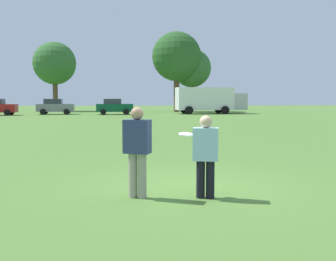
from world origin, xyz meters
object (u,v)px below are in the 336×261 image
Objects in this scene: traffic_cone at (143,136)px; parked_car_mid_left at (55,106)px; player_defender at (206,152)px; parked_car_center at (114,107)px; player_thrower at (137,147)px; frisbee at (186,134)px; box_truck at (209,99)px.

parked_car_mid_left is (-8.66, 30.08, 0.69)m from traffic_cone.
player_defender is 38.68m from parked_car_center.
player_thrower is 0.40× the size of parked_car_center.
player_thrower is 1.10× the size of player_defender.
parked_car_center is at bearing 93.14° from frisbee.
player_thrower is at bearing 172.08° from player_defender.
box_truck is at bearing 76.55° from frisbee.
player_defender is 40.83m from parked_car_mid_left.
box_truck is (11.51, 0.95, 0.83)m from parked_car_center.
parked_car_mid_left is (-9.30, 39.76, 0.07)m from player_defender.
frisbee is 38.42m from parked_car_center.
frisbee is at bearing -103.45° from box_truck.
parked_car_mid_left is at bearing 179.36° from box_truck.
player_thrower is 40.39m from parked_car_mid_left.
box_truck is at bearing 77.09° from player_defender.
parked_car_center is 11.58m from box_truck.
player_defender is at bearing -76.84° from parked_car_mid_left.
player_thrower is at bearing -175.79° from frisbee.
box_truck reaches higher than traffic_cone.
traffic_cone is at bearing 86.33° from player_thrower.
traffic_cone is 0.11× the size of parked_car_mid_left.
parked_car_mid_left is 18.38m from box_truck.
parked_car_center reaches higher than player_defender.
parked_car_mid_left is 1.00× the size of parked_car_center.
box_truck is at bearing 72.00° from traffic_cone.
frisbee is at bearing -86.86° from parked_car_center.
parked_car_mid_left is (-8.96, 39.52, -0.25)m from frisbee.
box_truck reaches higher than player_thrower.
player_defender is (1.25, -0.17, -0.10)m from player_thrower.
player_defender is at bearing -86.21° from traffic_cone.
frisbee reaches higher than traffic_cone.
parked_car_center is at bearing 93.56° from traffic_cone.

